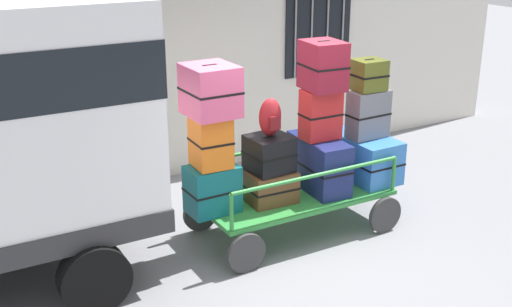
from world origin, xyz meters
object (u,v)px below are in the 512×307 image
(suitcase_left_bottom, at_px, (212,189))
(suitcase_midright_top, at_px, (369,75))
(luggage_cart, at_px, (293,200))
(suitcase_center_top, at_px, (323,65))
(suitcase_midleft_middle, at_px, (269,153))
(suitcase_midright_middle, at_px, (368,114))
(suitcase_center_bottom, at_px, (319,164))
(suitcase_midright_bottom, at_px, (363,156))
(suitcase_left_middle, at_px, (211,141))
(backpack, at_px, (270,117))
(suitcase_midleft_bottom, at_px, (269,186))
(suitcase_center_middle, at_px, (321,114))
(suitcase_left_top, at_px, (210,90))

(suitcase_left_bottom, relative_size, suitcase_midright_top, 1.48)
(luggage_cart, height_order, suitcase_center_top, suitcase_center_top)
(suitcase_midleft_middle, bearing_deg, luggage_cart, 4.13)
(suitcase_midright_middle, bearing_deg, suitcase_left_bottom, 178.85)
(luggage_cart, bearing_deg, suitcase_center_bottom, -1.85)
(suitcase_center_top, distance_m, suitcase_midright_bottom, 1.44)
(suitcase_left_middle, relative_size, suitcase_midright_bottom, 0.59)
(suitcase_midright_top, height_order, backpack, suitcase_midright_top)
(luggage_cart, bearing_deg, suitcase_midright_middle, -1.38)
(suitcase_center_bottom, xyz_separation_m, suitcase_midright_top, (0.71, 0.02, 1.01))
(suitcase_midleft_bottom, distance_m, suitcase_center_bottom, 0.72)
(suitcase_center_bottom, bearing_deg, suitcase_midleft_middle, -178.86)
(suitcase_midleft_bottom, xyz_separation_m, suitcase_center_middle, (0.71, 0.02, 0.76))
(suitcase_center_bottom, height_order, backpack, backpack)
(luggage_cart, relative_size, backpack, 5.41)
(suitcase_midleft_bottom, relative_size, suitcase_midleft_middle, 1.12)
(suitcase_midleft_middle, xyz_separation_m, suitcase_midright_top, (1.42, 0.04, 0.75))
(suitcase_midleft_middle, relative_size, backpack, 1.16)
(suitcase_midright_middle, bearing_deg, suitcase_midleft_middle, 180.00)
(suitcase_midright_middle, bearing_deg, backpack, -179.63)
(suitcase_center_bottom, xyz_separation_m, suitcase_midright_middle, (0.71, -0.01, 0.52))
(suitcase_left_middle, bearing_deg, suitcase_midleft_middle, -4.40)
(suitcase_center_bottom, xyz_separation_m, suitcase_center_top, (0.00, -0.01, 1.21))
(suitcase_center_middle, distance_m, suitcase_center_top, 0.58)
(suitcase_midright_top, bearing_deg, suitcase_left_middle, 179.55)
(suitcase_left_bottom, distance_m, suitcase_midright_middle, 2.20)
(suitcase_left_bottom, distance_m, suitcase_midleft_middle, 0.78)
(luggage_cart, relative_size, suitcase_midleft_bottom, 4.14)
(suitcase_center_bottom, bearing_deg, luggage_cart, 178.15)
(suitcase_left_top, relative_size, backpack, 1.33)
(suitcase_midleft_bottom, distance_m, suitcase_midleft_middle, 0.40)
(suitcase_left_middle, bearing_deg, suitcase_midright_top, -0.45)
(suitcase_midright_middle, bearing_deg, luggage_cart, 178.62)
(suitcase_left_middle, relative_size, suitcase_midleft_bottom, 1.02)
(suitcase_left_bottom, xyz_separation_m, suitcase_left_top, (-0.00, -0.01, 1.14))
(suitcase_center_middle, distance_m, suitcase_midright_middle, 0.72)
(suitcase_center_top, bearing_deg, suitcase_center_middle, 90.00)
(suitcase_center_top, bearing_deg, suitcase_left_middle, 177.86)
(suitcase_center_middle, xyz_separation_m, backpack, (-0.70, -0.02, 0.07))
(luggage_cart, relative_size, suitcase_center_middle, 3.94)
(suitcase_left_middle, relative_size, suitcase_left_top, 1.01)
(luggage_cart, distance_m, suitcase_midleft_middle, 0.77)
(suitcase_left_bottom, relative_size, suitcase_left_middle, 0.98)
(suitcase_midleft_bottom, relative_size, suitcase_center_top, 1.02)
(suitcase_midright_bottom, bearing_deg, suitcase_center_middle, -176.18)
(suitcase_midright_middle, relative_size, suitcase_midright_top, 1.52)
(suitcase_left_bottom, distance_m, suitcase_center_top, 1.90)
(suitcase_midleft_middle, bearing_deg, suitcase_midright_bottom, 2.34)
(suitcase_left_top, distance_m, suitcase_midleft_middle, 1.09)
(suitcase_center_middle, relative_size, suitcase_midright_bottom, 0.60)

